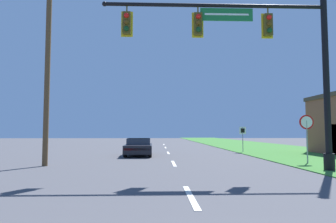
# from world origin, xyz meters

# --- Properties ---
(grass_verge_right) EXTENTS (10.00, 110.00, 0.04)m
(grass_verge_right) POSITION_xyz_m (10.50, 30.00, 0.02)
(grass_verge_right) COLOR #38752D
(grass_verge_right) RESTS_ON ground
(road_center_line) EXTENTS (0.16, 34.80, 0.01)m
(road_center_line) POSITION_xyz_m (0.00, 22.00, 0.01)
(road_center_line) COLOR silver
(road_center_line) RESTS_ON ground
(signal_mast) EXTENTS (9.84, 0.47, 7.93)m
(signal_mast) POSITION_xyz_m (3.74, 10.78, 4.99)
(signal_mast) COLOR black
(signal_mast) RESTS_ON grass_verge_right
(car_ahead) EXTENTS (1.92, 4.71, 1.19)m
(car_ahead) POSITION_xyz_m (-2.16, 19.56, 0.61)
(car_ahead) COLOR black
(car_ahead) RESTS_ON ground
(stop_sign) EXTENTS (0.76, 0.07, 2.50)m
(stop_sign) POSITION_xyz_m (6.96, 13.71, 1.86)
(stop_sign) COLOR gray
(stop_sign) RESTS_ON grass_verge_right
(route_sign_post) EXTENTS (0.55, 0.06, 2.03)m
(route_sign_post) POSITION_xyz_m (6.06, 22.38, 1.53)
(route_sign_post) COLOR gray
(route_sign_post) RESTS_ON grass_verge_right
(utility_pole_near) EXTENTS (1.80, 0.26, 10.06)m
(utility_pole_near) POSITION_xyz_m (-6.30, 13.12, 5.19)
(utility_pole_near) COLOR brown
(utility_pole_near) RESTS_ON ground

